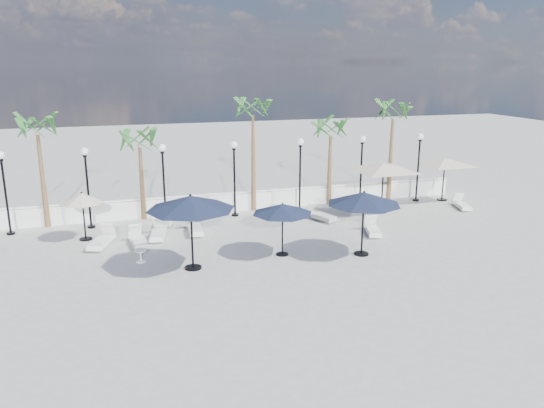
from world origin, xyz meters
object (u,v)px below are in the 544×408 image
object	(u,v)px
lounger_0	(102,240)
parasol_cream_sq_a	(384,163)
lounger_5	(373,229)
lounger_7	(462,205)
lounger_1	(138,240)
parasol_navy_left	(191,203)
lounger_4	(166,218)
parasol_cream_sq_b	(445,158)
lounger_2	(158,233)
parasol_cream_small	(82,199)
lounger_3	(195,228)
lounger_6	(321,215)
parasol_navy_mid	(282,209)
parasol_navy_right	(364,199)

from	to	relation	value
lounger_0	parasol_cream_sq_a	distance (m)	14.22
lounger_5	lounger_7	xyz separation A→B (m)	(6.63, 2.58, -0.01)
lounger_1	parasol_navy_left	xyz separation A→B (m)	(1.85, -3.32, 2.35)
lounger_4	lounger_0	bearing A→B (deg)	-125.13
parasol_cream_sq_a	parasol_cream_sq_b	xyz separation A→B (m)	(4.52, 1.27, -0.18)
lounger_2	parasol_cream_small	size ratio (longest dim) A/B	0.89
lounger_0	parasol_cream_small	world-z (taller)	parasol_cream_small
lounger_2	lounger_3	xyz separation A→B (m)	(1.68, 0.24, 0.00)
lounger_3	parasol_cream_sq_a	distance (m)	10.18
lounger_2	lounger_4	xyz separation A→B (m)	(0.55, 2.16, 0.03)
lounger_6	parasol_cream_sq_a	bearing A→B (deg)	-16.59
parasol_cream_sq_a	lounger_3	bearing A→B (deg)	-176.36
lounger_5	lounger_1	bearing A→B (deg)	-170.54
lounger_3	parasol_cream_sq_b	size ratio (longest dim) A/B	0.37
parasol_navy_left	parasol_cream_small	size ratio (longest dim) A/B	1.52
parasol_navy_mid	parasol_navy_right	xyz separation A→B (m)	(3.11, -0.90, 0.42)
lounger_7	parasol_cream_small	world-z (taller)	parasol_cream_small
lounger_6	parasol_cream_sq_a	distance (m)	4.29
lounger_1	lounger_5	xyz separation A→B (m)	(10.36, -1.46, -0.01)
parasol_cream_sq_b	lounger_4	bearing A→B (deg)	179.92
lounger_3	lounger_7	bearing A→B (deg)	3.51
lounger_0	lounger_4	xyz separation A→B (m)	(2.96, 2.58, 0.02)
parasol_navy_mid	parasol_cream_small	xyz separation A→B (m)	(-7.75, 4.35, -0.08)
lounger_1	lounger_6	bearing A→B (deg)	0.97
lounger_0	lounger_4	world-z (taller)	lounger_4
lounger_1	parasol_navy_left	size ratio (longest dim) A/B	0.58
lounger_4	lounger_5	world-z (taller)	lounger_4
parasol_navy_mid	parasol_navy_left	bearing A→B (deg)	-173.38
parasol_navy_left	parasol_cream_sq_b	bearing A→B (deg)	22.44
parasol_navy_left	parasol_cream_small	bearing A→B (deg)	130.22
parasol_navy_mid	parasol_cream_sq_a	bearing A→B (deg)	33.35
lounger_1	lounger_6	world-z (taller)	lounger_1
lounger_4	parasol_cream_sq_b	xyz separation A→B (m)	(15.53, -0.02, 2.16)
lounger_1	parasol_navy_left	bearing A→B (deg)	-68.29
lounger_5	lounger_4	bearing A→B (deg)	171.07
lounger_2	parasol_navy_left	bearing A→B (deg)	-66.68
parasol_cream_sq_a	lounger_0	bearing A→B (deg)	-174.76
parasol_navy_left	lounger_5	bearing A→B (deg)	12.29
lounger_1	parasol_navy_mid	distance (m)	6.49
lounger_2	parasol_navy_left	size ratio (longest dim) A/B	0.59
lounger_6	parasol_cream_sq_a	xyz separation A→B (m)	(3.55, 0.35, 2.38)
lounger_5	parasol_cream_sq_b	bearing A→B (deg)	51.05
lounger_0	parasol_cream_sq_b	xyz separation A→B (m)	(18.49, 2.55, 2.18)
lounger_0	lounger_6	world-z (taller)	lounger_0
parasol_navy_mid	lounger_1	bearing A→B (deg)	152.54
parasol_navy_right	parasol_cream_small	distance (m)	12.08
parasol_navy_left	parasol_cream_sq_a	distance (m)	11.73
lounger_4	parasol_cream_sq_a	xyz separation A→B (m)	(11.01, -1.30, 2.34)
lounger_1	lounger_3	size ratio (longest dim) A/B	1.00
lounger_0	lounger_7	size ratio (longest dim) A/B	1.16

